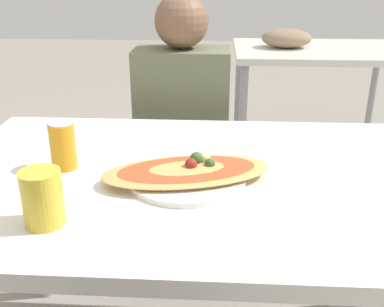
% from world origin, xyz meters
% --- Properties ---
extents(dining_table, '(1.35, 0.86, 0.73)m').
position_xyz_m(dining_table, '(0.00, 0.00, 0.66)').
color(dining_table, silver).
rests_on(dining_table, ground_plane).
extents(chair_far_seated, '(0.40, 0.40, 0.88)m').
position_xyz_m(chair_far_seated, '(-0.09, 0.76, 0.49)').
color(chair_far_seated, black).
rests_on(chair_far_seated, ground_plane).
extents(person_seated, '(0.36, 0.24, 1.14)m').
position_xyz_m(person_seated, '(-0.09, 0.64, 0.67)').
color(person_seated, '#2D2D38').
rests_on(person_seated, ground_plane).
extents(pizza_main, '(0.45, 0.29, 0.06)m').
position_xyz_m(pizza_main, '(-0.02, -0.04, 0.75)').
color(pizza_main, white).
rests_on(pizza_main, dining_table).
extents(soda_can, '(0.07, 0.07, 0.12)m').
position_xyz_m(soda_can, '(-0.35, 0.01, 0.79)').
color(soda_can, orange).
rests_on(soda_can, dining_table).
extents(drink_glass, '(0.08, 0.08, 0.12)m').
position_xyz_m(drink_glass, '(-0.30, -0.26, 0.79)').
color(drink_glass, gold).
rests_on(drink_glass, dining_table).
extents(background_table, '(1.10, 0.80, 0.85)m').
position_xyz_m(background_table, '(0.67, 1.94, 0.68)').
color(background_table, silver).
rests_on(background_table, ground_plane).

